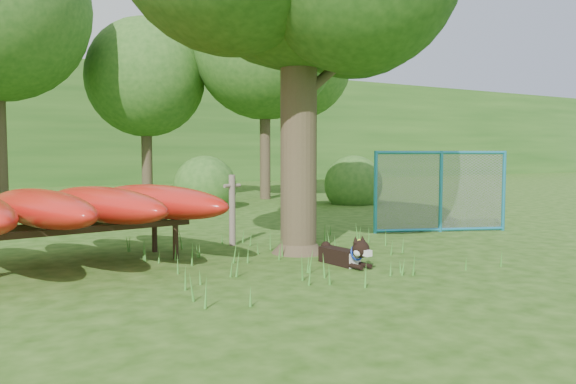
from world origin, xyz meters
TOP-DOWN VIEW (x-y plane):
  - ground at (0.00, 0.00)m, footprint 80.00×80.00m
  - wooden_post at (-0.01, 2.74)m, footprint 0.33×0.14m
  - kayak_rack at (-2.66, 2.22)m, footprint 4.01×3.57m
  - husky_dog at (0.64, 0.33)m, footprint 0.32×1.05m
  - fence_section at (4.27, 2.14)m, footprint 2.61×1.08m
  - wildflower_clump at (1.25, 0.87)m, footprint 0.12×0.10m
  - bg_tree_c at (1.50, 13.00)m, footprint 4.00×4.00m
  - bg_tree_d at (5.00, 11.00)m, footprint 4.80×4.80m
  - bg_tree_e at (8.00, 14.00)m, footprint 4.60×4.60m
  - shrub_right at (6.50, 8.00)m, footprint 1.80×1.80m
  - shrub_mid at (2.00, 9.00)m, footprint 1.80×1.80m
  - wooded_hillside at (0.00, 28.00)m, footprint 80.00×12.00m

SIDE VIEW (x-z plane):
  - ground at x=0.00m, z-range 0.00..0.00m
  - shrub_right at x=6.50m, z-range -0.90..0.90m
  - shrub_mid at x=2.00m, z-range -0.90..0.90m
  - husky_dog at x=0.64m, z-range -0.07..0.40m
  - wildflower_clump at x=1.25m, z-range 0.08..0.33m
  - wooden_post at x=-0.01m, z-range 0.04..1.24m
  - fence_section at x=4.27m, z-range -0.54..2.16m
  - kayak_rack at x=-2.66m, z-range 0.29..1.39m
  - wooded_hillside at x=0.00m, z-range 0.00..6.00m
  - bg_tree_c at x=1.50m, z-range 1.05..7.17m
  - bg_tree_d at x=5.00m, z-range 1.33..8.83m
  - bg_tree_e at x=8.00m, z-range 1.46..9.01m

